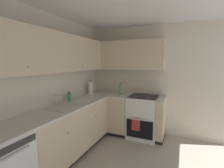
% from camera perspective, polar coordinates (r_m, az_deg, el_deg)
% --- Properties ---
extents(wall_back, '(4.05, 0.05, 2.46)m').
position_cam_1_polar(wall_back, '(2.84, -25.69, -1.76)').
color(wall_back, beige).
rests_on(wall_back, ground_plane).
extents(wall_right, '(0.05, 3.17, 2.46)m').
position_cam_1_polar(wall_right, '(3.89, 14.87, 1.08)').
color(wall_right, beige).
rests_on(wall_right, ground_plane).
extents(lower_cabinets_back, '(1.88, 0.62, 0.87)m').
position_cam_1_polar(lower_cabinets_back, '(3.14, -14.59, -15.41)').
color(lower_cabinets_back, beige).
rests_on(lower_cabinets_back, ground_plane).
extents(countertop_back, '(3.09, 0.60, 0.03)m').
position_cam_1_polar(countertop_back, '(2.99, -14.87, -7.45)').
color(countertop_back, beige).
rests_on(countertop_back, lower_cabinets_back).
extents(lower_cabinets_right, '(0.62, 1.19, 0.87)m').
position_cam_1_polar(lower_cabinets_right, '(3.86, 6.39, -10.80)').
color(lower_cabinets_right, beige).
rests_on(lower_cabinets_right, ground_plane).
extents(countertop_right, '(0.60, 1.19, 0.03)m').
position_cam_1_polar(countertop_right, '(3.74, 6.48, -4.24)').
color(countertop_right, beige).
rests_on(countertop_right, lower_cabinets_right).
extents(oven_range, '(0.68, 0.62, 1.06)m').
position_cam_1_polar(oven_range, '(3.80, 10.66, -10.85)').
color(oven_range, white).
rests_on(oven_range, ground_plane).
extents(upper_cabinets_back, '(2.77, 0.34, 0.64)m').
position_cam_1_polar(upper_cabinets_back, '(2.87, -19.74, 10.14)').
color(upper_cabinets_back, beige).
extents(upper_cabinets_right, '(0.32, 1.72, 0.64)m').
position_cam_1_polar(upper_cabinets_right, '(3.85, 4.61, 9.79)').
color(upper_cabinets_right, beige).
extents(sink, '(0.55, 0.40, 0.10)m').
position_cam_1_polar(sink, '(2.92, -15.40, -8.32)').
color(sink, '#B7B7BC').
rests_on(sink, countertop_back).
extents(faucet, '(0.07, 0.16, 0.21)m').
position_cam_1_polar(faucet, '(3.01, -18.54, -4.72)').
color(faucet, silver).
rests_on(faucet, countertop_back).
extents(soap_bottle, '(0.06, 0.06, 0.18)m').
position_cam_1_polar(soap_bottle, '(3.29, -14.44, -4.35)').
color(soap_bottle, '#338C4C').
rests_on(soap_bottle, countertop_back).
extents(paper_towel_roll, '(0.11, 0.11, 0.34)m').
position_cam_1_polar(paper_towel_roll, '(3.89, -7.30, -1.41)').
color(paper_towel_roll, white).
rests_on(paper_towel_roll, countertop_back).
extents(oil_bottle, '(0.07, 0.07, 0.28)m').
position_cam_1_polar(oil_bottle, '(3.79, 3.02, -1.78)').
color(oil_bottle, '#729E66').
rests_on(oil_bottle, countertop_right).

